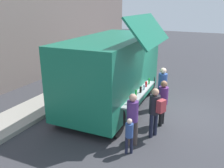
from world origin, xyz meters
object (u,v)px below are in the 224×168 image
at_px(trash_bin, 104,69).
at_px(customer_mid_with_backpack, 155,108).
at_px(customer_front_ordering, 163,99).
at_px(customer_rear_waiting, 132,115).
at_px(customer_extra_browsing, 162,85).
at_px(child_near_queue, 129,133).
at_px(food_truck_main, 112,70).

distance_m(trash_bin, customer_mid_with_backpack, 6.90).
xyz_separation_m(customer_front_ordering, customer_rear_waiting, (-1.65, 0.47, 0.02)).
bearing_deg(customer_front_ordering, customer_extra_browsing, -70.54).
bearing_deg(customer_extra_browsing, child_near_queue, 70.38).
bearing_deg(trash_bin, customer_front_ordering, -133.06).
bearing_deg(customer_extra_browsing, food_truck_main, 2.23).
relative_size(customer_rear_waiting, child_near_queue, 1.51).
distance_m(trash_bin, customer_extra_browsing, 5.11).
height_order(customer_extra_browsing, child_near_queue, customer_extra_browsing).
distance_m(customer_mid_with_backpack, customer_rear_waiting, 0.91).
bearing_deg(customer_rear_waiting, customer_front_ordering, -44.57).
bearing_deg(food_truck_main, trash_bin, 30.20).
xyz_separation_m(customer_rear_waiting, child_near_queue, (-0.43, -0.08, -0.34)).
relative_size(trash_bin, customer_front_ordering, 0.59).
xyz_separation_m(food_truck_main, customer_extra_browsing, (0.75, -1.87, -0.55)).
distance_m(food_truck_main, customer_front_ordering, 2.42).
distance_m(customer_front_ordering, customer_mid_with_backpack, 0.87).
relative_size(food_truck_main, trash_bin, 5.78).
height_order(trash_bin, customer_mid_with_backpack, customer_mid_with_backpack).
bearing_deg(customer_mid_with_backpack, customer_extra_browsing, -57.70).
height_order(customer_rear_waiting, customer_extra_browsing, customer_extra_browsing).
bearing_deg(trash_bin, customer_extra_browsing, -124.39).
relative_size(customer_front_ordering, child_near_queue, 1.49).
bearing_deg(customer_front_ordering, customer_mid_with_backpack, 93.76).
relative_size(customer_extra_browsing, child_near_queue, 1.55).
height_order(trash_bin, customer_rear_waiting, customer_rear_waiting).
xyz_separation_m(trash_bin, customer_front_ordering, (-4.27, -4.57, 0.49)).
bearing_deg(trash_bin, customer_mid_with_backpack, -138.42).
height_order(customer_rear_waiting, child_near_queue, customer_rear_waiting).
relative_size(trash_bin, child_near_queue, 0.88).
bearing_deg(customer_extra_browsing, customer_rear_waiting, 68.78).
distance_m(trash_bin, customer_rear_waiting, 7.23).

